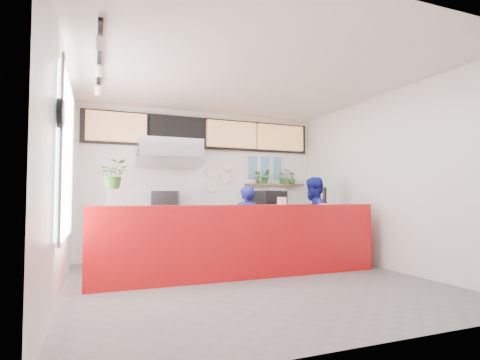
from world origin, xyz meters
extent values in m
plane|color=slate|center=(0.00, 0.00, 0.00)|extent=(5.00, 5.00, 0.00)
plane|color=silver|center=(0.00, 0.00, 3.00)|extent=(5.00, 5.00, 0.00)
plane|color=white|center=(0.00, 2.50, 1.50)|extent=(5.00, 0.00, 5.00)
plane|color=white|center=(-2.50, 0.00, 1.50)|extent=(0.00, 5.00, 5.00)
plane|color=white|center=(2.50, 0.00, 1.50)|extent=(0.00, 5.00, 5.00)
cube|color=red|center=(0.00, 0.40, 0.55)|extent=(4.50, 0.60, 1.10)
cube|color=beige|center=(0.00, 2.49, 2.60)|extent=(5.00, 0.02, 0.80)
cube|color=#B2B5BA|center=(-0.80, 2.20, 0.45)|extent=(1.80, 0.60, 0.90)
cube|color=black|center=(-0.84, 2.20, 1.12)|extent=(0.60, 0.60, 0.44)
cube|color=#B2B5BA|center=(-0.80, 2.15, 2.15)|extent=(1.20, 0.70, 0.35)
cube|color=#B2B5BA|center=(-0.80, 2.15, 1.95)|extent=(1.20, 0.69, 0.31)
cube|color=#B2B5BA|center=(1.50, 2.20, 0.45)|extent=(1.80, 0.60, 0.90)
cube|color=black|center=(1.32, 2.20, 1.13)|extent=(0.86, 0.76, 0.46)
cube|color=#A4A6AB|center=(1.32, 2.20, 1.38)|extent=(0.67, 0.51, 0.06)
cube|color=brown|center=(1.60, 2.40, 1.50)|extent=(1.40, 0.18, 0.04)
cube|color=tan|center=(-1.75, 2.38, 2.55)|extent=(1.10, 0.10, 0.55)
cube|color=black|center=(-0.59, 2.38, 2.55)|extent=(1.10, 0.10, 0.55)
cube|color=tan|center=(0.57, 2.38, 2.55)|extent=(1.10, 0.10, 0.55)
cube|color=tan|center=(1.73, 2.38, 2.55)|extent=(1.10, 0.10, 0.55)
cube|color=black|center=(0.00, 2.46, 2.55)|extent=(4.80, 0.04, 0.65)
cube|color=silver|center=(-2.47, 0.30, 1.70)|extent=(0.04, 2.20, 1.90)
cube|color=#B2B5BA|center=(-2.45, 0.30, 1.70)|extent=(0.03, 2.30, 2.00)
cylinder|color=black|center=(-2.46, -0.90, 2.05)|extent=(0.05, 0.30, 0.30)
cylinder|color=white|center=(-2.43, -0.90, 2.05)|extent=(0.02, 0.26, 0.26)
cube|color=black|center=(-2.10, 0.00, 2.94)|extent=(0.05, 2.40, 0.04)
cylinder|color=silver|center=(0.15, 2.47, 1.75)|extent=(0.24, 0.03, 0.24)
cylinder|color=silver|center=(0.45, 2.47, 1.65)|extent=(0.24, 0.03, 0.24)
cylinder|color=silver|center=(0.15, 2.47, 1.45)|extent=(0.24, 0.03, 0.24)
cylinder|color=silver|center=(0.50, 2.47, 1.90)|extent=(0.24, 0.03, 0.24)
cube|color=#598CBF|center=(1.10, 2.48, 2.00)|extent=(0.20, 0.02, 0.25)
cube|color=#598CBF|center=(1.40, 2.48, 2.00)|extent=(0.20, 0.02, 0.25)
cube|color=#598CBF|center=(1.70, 2.48, 2.00)|extent=(0.20, 0.02, 0.25)
cube|color=#598CBF|center=(1.10, 2.48, 1.75)|extent=(0.20, 0.02, 0.25)
cube|color=#598CBF|center=(1.40, 2.48, 1.75)|extent=(0.20, 0.02, 0.25)
cube|color=#598CBF|center=(1.70, 2.48, 1.75)|extent=(0.20, 0.02, 0.25)
imported|color=navy|center=(0.30, 0.94, 0.71)|extent=(0.54, 0.37, 1.42)
imported|color=navy|center=(1.72, 1.05, 0.80)|extent=(0.97, 0.90, 1.60)
imported|color=#285E20|center=(1.18, 2.40, 1.66)|extent=(0.15, 0.11, 0.29)
imported|color=#285E20|center=(1.37, 2.40, 1.68)|extent=(0.18, 0.15, 0.32)
imported|color=#285E20|center=(1.81, 2.40, 1.68)|extent=(0.29, 0.26, 0.32)
imported|color=#285E20|center=(2.02, 2.40, 1.66)|extent=(0.20, 0.19, 0.29)
cylinder|color=silver|center=(-1.88, 0.36, 1.22)|extent=(0.26, 0.26, 0.24)
imported|color=#285E20|center=(-1.88, 0.36, 1.52)|extent=(0.40, 0.36, 0.40)
cube|color=silver|center=(0.70, 0.37, 1.16)|extent=(0.16, 0.13, 0.12)
cylinder|color=silver|center=(1.49, 0.34, 1.11)|extent=(0.23, 0.23, 0.01)
cylinder|color=black|center=(1.49, 0.34, 1.25)|extent=(0.08, 0.08, 0.27)
camera|label=1|loc=(-2.13, -5.00, 1.20)|focal=28.00mm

